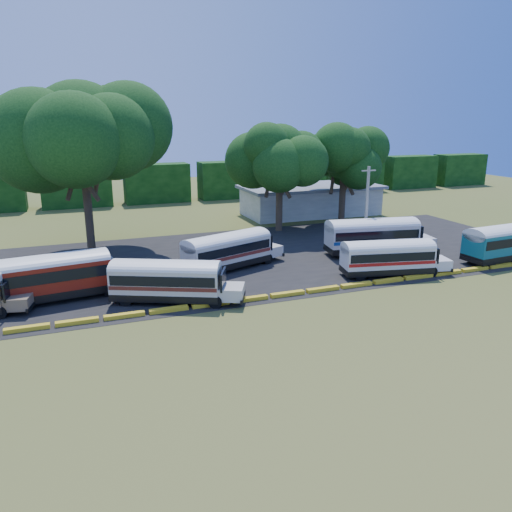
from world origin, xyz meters
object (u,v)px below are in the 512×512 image
object	(u,v)px
bus_red	(51,275)
bus_cream_west	(169,279)
bus_white_red	(390,256)
bus_teal	(508,240)
tree_west	(81,132)

from	to	relation	value
bus_red	bus_cream_west	bearing A→B (deg)	-31.01
bus_cream_west	bus_white_red	xyz separation A→B (m)	(18.68, -0.26, -0.04)
bus_cream_west	bus_teal	world-z (taller)	bus_teal
bus_white_red	bus_teal	bearing A→B (deg)	11.13
bus_white_red	tree_west	world-z (taller)	tree_west
bus_white_red	bus_teal	xyz separation A→B (m)	(12.97, -0.08, 0.25)
bus_red	tree_west	xyz separation A→B (m)	(3.42, 13.76, 9.65)
bus_cream_west	bus_white_red	size ratio (longest dim) A/B	1.00
bus_teal	bus_white_red	bearing A→B (deg)	175.12
bus_cream_west	bus_white_red	bearing A→B (deg)	24.02
bus_teal	tree_west	bearing A→B (deg)	149.72
bus_white_red	tree_west	bearing A→B (deg)	154.65
bus_red	tree_west	bearing A→B (deg)	67.93
bus_white_red	tree_west	distance (m)	30.63
bus_cream_west	bus_white_red	distance (m)	18.68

